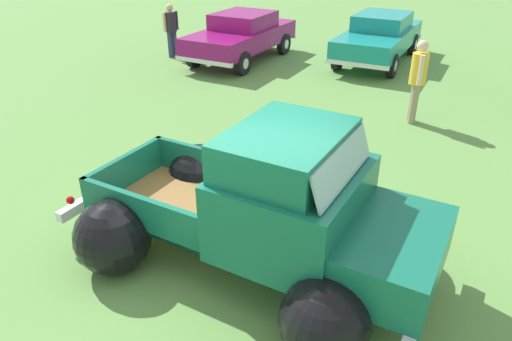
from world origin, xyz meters
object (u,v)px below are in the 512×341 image
vintage_pickup_truck (272,218)px  spectator_1 (418,77)px  show_car_0 (241,35)px  show_car_1 (379,36)px  spectator_2 (171,28)px

vintage_pickup_truck → spectator_1: vintage_pickup_truck is taller
vintage_pickup_truck → show_car_0: bearing=123.1°
show_car_1 → show_car_0: bearing=-65.0°
show_car_1 → vintage_pickup_truck: bearing=7.7°
show_car_1 → spectator_1: bearing=23.1°
vintage_pickup_truck → spectator_2: (-5.01, 9.65, 0.17)m
vintage_pickup_truck → spectator_1: (2.09, 5.47, 0.26)m
vintage_pickup_truck → spectator_1: 5.87m
spectator_2 → vintage_pickup_truck: bearing=-25.3°
show_car_0 → spectator_1: 6.47m
show_car_0 → spectator_2: (-2.26, -0.10, 0.15)m
spectator_1 → spectator_2: size_ratio=1.08×
spectator_2 → show_car_0: bearing=39.9°
spectator_1 → spectator_2: (-7.10, 4.18, -0.08)m
vintage_pickup_truck → show_car_0: size_ratio=1.08×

